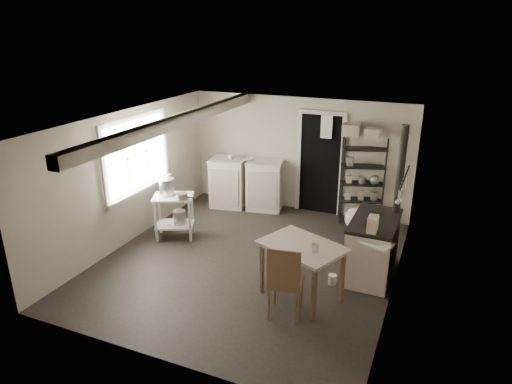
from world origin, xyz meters
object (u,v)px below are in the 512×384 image
at_px(shelf_rack, 363,175).
at_px(work_table, 301,274).
at_px(chair, 286,282).
at_px(base_cabinets, 247,186).
at_px(stove, 373,249).
at_px(prep_table, 174,216).
at_px(flour_sack, 354,218).
at_px(stockpot, 167,186).

distance_m(shelf_rack, work_table, 3.03).
bearing_deg(chair, shelf_rack, 76.52).
relative_size(base_cabinets, stove, 1.34).
bearing_deg(base_cabinets, shelf_rack, -7.84).
bearing_deg(prep_table, chair, -28.47).
distance_m(chair, flour_sack, 3.02).
bearing_deg(shelf_rack, prep_table, -164.89).
bearing_deg(stove, flour_sack, 111.27).
height_order(base_cabinets, work_table, base_cabinets).
bearing_deg(work_table, stove, 52.26).
bearing_deg(stockpot, stove, 0.41).
height_order(base_cabinets, flour_sack, base_cabinets).
relative_size(stove, chair, 1.13).
bearing_deg(flour_sack, work_table, -94.95).
bearing_deg(shelf_rack, chair, -114.27).
relative_size(prep_table, shelf_rack, 0.47).
distance_m(stockpot, chair, 3.13).
bearing_deg(chair, work_table, 73.04).
xyz_separation_m(stockpot, chair, (2.74, -1.44, -0.45)).
relative_size(stove, flour_sack, 2.71).
distance_m(stockpot, stove, 3.64).
relative_size(prep_table, flour_sack, 1.83).
relative_size(shelf_rack, chair, 1.64).
relative_size(stove, work_table, 1.08).
height_order(stove, work_table, stove).
bearing_deg(work_table, shelf_rack, 85.41).
bearing_deg(base_cabinets, stockpot, -122.13).
bearing_deg(chair, flour_sack, 76.14).
distance_m(stove, chair, 1.70).
bearing_deg(shelf_rack, stove, -93.13).
relative_size(prep_table, base_cabinets, 0.50).
xyz_separation_m(work_table, flour_sack, (0.22, 2.56, -0.14)).
relative_size(stockpot, chair, 0.28).
bearing_deg(flour_sack, shelf_rack, 87.65).
bearing_deg(work_table, base_cabinets, 126.42).
height_order(stockpot, shelf_rack, shelf_rack).
bearing_deg(stockpot, flour_sack, 27.20).
bearing_deg(prep_table, stockpot, 169.28).
distance_m(prep_table, base_cabinets, 1.95).
height_order(work_table, chair, chair).
distance_m(stockpot, base_cabinets, 2.03).
height_order(prep_table, work_table, prep_table).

